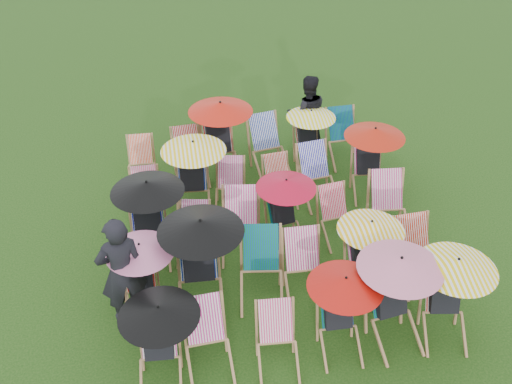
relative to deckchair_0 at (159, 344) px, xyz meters
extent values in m
plane|color=#12330B|center=(1.87, 2.25, -0.64)|extent=(100.00, 100.00, 0.00)
cube|color=#F33098|center=(0.00, 0.17, -0.05)|extent=(0.47, 0.36, 0.53)
cube|color=black|center=(-0.01, 0.13, -0.05)|extent=(0.40, 0.41, 0.55)
sphere|color=tan|center=(0.00, 0.22, 0.24)|extent=(0.19, 0.19, 0.19)
cylinder|color=black|center=(0.05, 0.09, 0.20)|extent=(0.03, 0.03, 0.65)
cone|color=black|center=(0.05, 0.09, 0.49)|extent=(1.02, 1.02, 0.16)
cube|color=#D32A86|center=(0.60, 0.30, 0.00)|extent=(0.50, 0.38, 0.57)
cube|color=#DD2C69|center=(1.52, 0.14, -0.05)|extent=(0.46, 0.36, 0.53)
cube|color=#085E22|center=(2.39, 0.25, -0.05)|extent=(0.45, 0.33, 0.52)
cube|color=black|center=(2.39, 0.20, -0.06)|extent=(0.38, 0.39, 0.55)
sphere|color=tan|center=(2.39, 0.30, 0.23)|extent=(0.19, 0.19, 0.19)
cylinder|color=black|center=(2.44, 0.17, 0.19)|extent=(0.03, 0.03, 0.64)
cone|color=#AE1009|center=(2.44, 0.17, 0.48)|extent=(1.01, 1.01, 0.16)
cube|color=#0B743C|center=(3.12, 0.32, 0.02)|extent=(0.55, 0.44, 0.59)
cube|color=black|center=(3.13, 0.27, 0.02)|extent=(0.47, 0.49, 0.62)
sphere|color=tan|center=(3.11, 0.37, 0.35)|extent=(0.22, 0.22, 0.22)
cylinder|color=black|center=(3.20, 0.23, 0.30)|extent=(0.03, 0.03, 0.73)
cone|color=#CB6886|center=(3.20, 0.23, 0.63)|extent=(1.14, 1.14, 0.18)
cube|color=#C40706|center=(3.92, 0.24, -0.01)|extent=(0.52, 0.42, 0.56)
cube|color=black|center=(3.91, 0.20, -0.01)|extent=(0.46, 0.47, 0.59)
sphere|color=tan|center=(3.93, 0.29, 0.30)|extent=(0.21, 0.21, 0.21)
cylinder|color=black|center=(3.96, 0.15, 0.25)|extent=(0.03, 0.03, 0.69)
cone|color=yellow|center=(3.96, 0.15, 0.56)|extent=(1.08, 1.08, 0.17)
cube|color=red|center=(-0.22, 1.42, -0.07)|extent=(0.43, 0.32, 0.50)
cube|color=black|center=(-0.22, 1.38, -0.08)|extent=(0.36, 0.38, 0.53)
sphere|color=tan|center=(-0.22, 1.47, 0.20)|extent=(0.19, 0.19, 0.19)
cylinder|color=black|center=(-0.17, 1.34, 0.16)|extent=(0.03, 0.03, 0.62)
cone|color=#CA6793|center=(-0.17, 1.34, 0.44)|extent=(0.97, 0.97, 0.15)
cube|color=#061E8E|center=(0.64, 1.44, 0.07)|extent=(0.55, 0.42, 0.64)
cube|color=black|center=(0.63, 1.39, 0.07)|extent=(0.47, 0.48, 0.67)
sphere|color=tan|center=(0.64, 1.50, 0.42)|extent=(0.23, 0.23, 0.23)
cylinder|color=black|center=(0.70, 1.34, 0.37)|extent=(0.03, 0.03, 0.78)
cone|color=black|center=(0.70, 1.34, 0.72)|extent=(1.23, 1.23, 0.19)
cube|color=#0A7033|center=(1.58, 1.47, 0.06)|extent=(0.58, 0.46, 0.63)
cube|color=#CB2873|center=(2.18, 1.38, 0.02)|extent=(0.51, 0.38, 0.59)
cube|color=#D32A8E|center=(3.10, 1.29, -0.06)|extent=(0.46, 0.35, 0.52)
cube|color=black|center=(3.11, 1.24, -0.06)|extent=(0.39, 0.40, 0.54)
sphere|color=tan|center=(3.10, 1.33, 0.22)|extent=(0.19, 0.19, 0.19)
cylinder|color=black|center=(3.16, 1.21, 0.18)|extent=(0.03, 0.03, 0.63)
cone|color=#F0B40C|center=(3.16, 1.21, 0.47)|extent=(1.00, 1.00, 0.15)
cube|color=red|center=(3.94, 1.36, 0.03)|extent=(0.52, 0.39, 0.60)
cube|color=#070CA0|center=(-0.07, 2.63, 0.03)|extent=(0.50, 0.37, 0.60)
cube|color=black|center=(-0.08, 2.58, 0.03)|extent=(0.42, 0.44, 0.63)
sphere|color=tan|center=(-0.07, 2.68, 0.36)|extent=(0.22, 0.22, 0.22)
cylinder|color=black|center=(-0.01, 2.53, 0.30)|extent=(0.03, 0.03, 0.73)
cone|color=black|center=(-0.01, 2.53, 0.64)|extent=(1.15, 1.15, 0.18)
cube|color=#D12981|center=(0.68, 2.52, -0.06)|extent=(0.49, 0.40, 0.52)
cube|color=#EB2F8D|center=(1.44, 2.53, 0.06)|extent=(0.58, 0.46, 0.62)
cube|color=#0A6D30|center=(2.11, 2.54, -0.07)|extent=(0.48, 0.39, 0.51)
cube|color=black|center=(2.12, 2.50, -0.07)|extent=(0.42, 0.43, 0.54)
sphere|color=tan|center=(2.10, 2.58, 0.21)|extent=(0.19, 0.19, 0.19)
cylinder|color=black|center=(2.18, 2.47, 0.17)|extent=(0.03, 0.03, 0.63)
cone|color=#A90924|center=(2.18, 2.47, 0.45)|extent=(0.98, 0.98, 0.15)
cube|color=red|center=(3.01, 2.53, -0.05)|extent=(0.48, 0.38, 0.53)
cube|color=#D22A77|center=(3.97, 2.55, 0.06)|extent=(0.56, 0.44, 0.62)
cube|color=#F8316E|center=(-0.10, 3.66, -0.05)|extent=(0.44, 0.33, 0.52)
cube|color=#0726A5|center=(0.75, 3.71, 0.02)|extent=(0.53, 0.41, 0.59)
cube|color=black|center=(0.74, 3.66, 0.02)|extent=(0.45, 0.47, 0.62)
sphere|color=tan|center=(0.75, 3.76, 0.35)|extent=(0.22, 0.22, 0.22)
cylinder|color=black|center=(0.80, 3.61, 0.29)|extent=(0.03, 0.03, 0.72)
cone|color=yellow|center=(0.80, 3.61, 0.62)|extent=(1.14, 1.14, 0.18)
cube|color=#D1297F|center=(1.43, 3.69, -0.04)|extent=(0.50, 0.40, 0.53)
cube|color=red|center=(2.29, 3.70, -0.07)|extent=(0.45, 0.35, 0.51)
cube|color=#0B08A6|center=(2.98, 3.68, 0.04)|extent=(0.56, 0.44, 0.61)
cube|color=#E22D7F|center=(4.01, 3.66, 0.00)|extent=(0.52, 0.41, 0.57)
cube|color=black|center=(4.00, 3.61, 0.00)|extent=(0.45, 0.46, 0.60)
sphere|color=tan|center=(4.01, 3.71, 0.31)|extent=(0.21, 0.21, 0.21)
cylinder|color=black|center=(4.05, 3.56, 0.26)|extent=(0.03, 0.03, 0.70)
cone|color=#AB1B09|center=(4.05, 3.56, 0.58)|extent=(1.10, 1.10, 0.17)
cube|color=red|center=(-0.16, 4.82, -0.07)|extent=(0.44, 0.33, 0.51)
cube|color=#C20906|center=(0.74, 4.80, 0.01)|extent=(0.51, 0.40, 0.58)
cube|color=red|center=(1.35, 4.85, 0.07)|extent=(0.55, 0.42, 0.64)
cube|color=black|center=(1.35, 4.80, 0.07)|extent=(0.47, 0.48, 0.67)
sphere|color=tan|center=(1.34, 4.91, 0.42)|extent=(0.23, 0.23, 0.23)
cylinder|color=black|center=(1.42, 4.75, 0.37)|extent=(0.03, 0.03, 0.78)
cone|color=red|center=(1.42, 4.75, 0.72)|extent=(1.23, 1.23, 0.19)
cube|color=#072196|center=(2.27, 4.82, 0.08)|extent=(0.60, 0.48, 0.64)
cube|color=red|center=(3.12, 4.77, -0.08)|extent=(0.43, 0.32, 0.50)
cube|color=black|center=(3.12, 4.73, -0.08)|extent=(0.36, 0.37, 0.53)
sphere|color=tan|center=(3.12, 4.81, 0.20)|extent=(0.19, 0.19, 0.19)
cylinder|color=black|center=(3.18, 4.69, 0.16)|extent=(0.03, 0.03, 0.62)
cone|color=yellow|center=(3.18, 4.69, 0.44)|extent=(0.97, 0.97, 0.15)
cube|color=#0A6A38|center=(3.88, 4.89, 0.05)|extent=(0.53, 0.39, 0.62)
imported|color=black|center=(-0.44, 1.12, 0.26)|extent=(0.73, 0.56, 1.80)
imported|color=black|center=(3.21, 5.12, 0.20)|extent=(0.86, 0.70, 1.67)
camera|label=1|loc=(0.37, -4.77, 5.76)|focal=40.00mm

